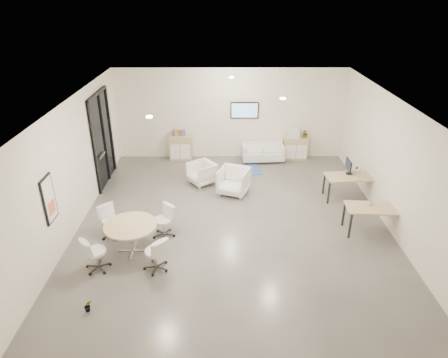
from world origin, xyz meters
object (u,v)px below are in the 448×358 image
round_table (131,228)px  sideboard_right (295,148)px  desk_rear (350,178)px  armchair_left (202,172)px  armchair_right (234,180)px  loveseat (263,153)px  sideboard_left (181,147)px  desk_front (373,210)px

round_table → sideboard_right: bearing=49.8°
sideboard_right → desk_rear: bearing=-70.7°
sideboard_right → armchair_left: bearing=-149.0°
round_table → armchair_right: bearing=50.4°
loveseat → round_table: round_table is taller
armchair_left → armchair_right: bearing=19.2°
armchair_left → sideboard_left: bearing=167.3°
loveseat → round_table: (-3.54, -5.46, 0.36)m
armchair_right → desk_rear: armchair_right is taller
desk_front → round_table: 5.92m
sideboard_left → loveseat: (2.93, -0.14, -0.14)m
armchair_left → round_table: armchair_left is taller
sideboard_right → round_table: 7.33m
armchair_left → desk_rear: size_ratio=0.52×
sideboard_left → armchair_left: size_ratio=1.17×
round_table → desk_front: bearing=8.1°
loveseat → desk_front: (2.32, -4.63, 0.33)m
desk_rear → round_table: (-5.79, -2.58, -0.00)m
sideboard_right → armchair_left: 3.82m
sideboard_right → loveseat: 1.20m
sideboard_left → desk_rear: size_ratio=0.61×
sideboard_right → desk_rear: size_ratio=0.57×
loveseat → armchair_left: (-2.08, -1.83, 0.08)m
loveseat → round_table: bearing=-126.1°
loveseat → armchair_left: size_ratio=1.97×
sideboard_right → armchair_left: sideboard_right is taller
sideboard_left → desk_rear: sideboard_left is taller
sideboard_left → desk_rear: (5.17, -3.01, 0.22)m
armchair_left → desk_front: bearing=21.6°
desk_front → loveseat: bearing=120.1°
sideboard_right → desk_rear: sideboard_right is taller
sideboard_left → sideboard_right: bearing=0.0°
sideboard_right → armchair_right: bearing=-130.8°
desk_rear → desk_front: (0.08, -1.75, -0.03)m
sideboard_right → desk_rear: 3.20m
armchair_right → round_table: armchair_right is taller
sideboard_left → round_table: sideboard_left is taller
sideboard_left → armchair_right: (1.83, -2.65, -0.01)m
sideboard_left → desk_front: bearing=-42.2°
armchair_left → round_table: 3.92m
armchair_right → desk_front: armchair_right is taller
sideboard_right → armchair_right: 3.50m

